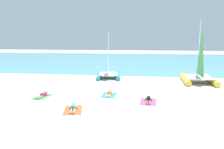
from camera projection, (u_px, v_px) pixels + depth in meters
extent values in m
plane|color=white|center=(118.00, 78.00, 23.86)|extent=(120.00, 120.00, 0.00)
cube|color=#5BB2C1|center=(128.00, 60.00, 44.84)|extent=(120.00, 40.00, 0.05)
cylinder|color=teal|center=(99.00, 76.00, 23.93)|extent=(0.92, 4.06, 0.46)
cylinder|color=teal|center=(118.00, 76.00, 23.88)|extent=(0.92, 4.06, 0.46)
cube|color=silver|center=(109.00, 74.00, 23.67)|extent=(2.40, 2.81, 0.06)
cylinder|color=silver|center=(109.00, 52.00, 23.85)|extent=(0.10, 0.10, 4.80)
pyramid|color=white|center=(108.00, 54.00, 22.93)|extent=(0.30, 2.11, 4.04)
cylinder|color=yellow|center=(185.00, 79.00, 21.69)|extent=(0.84, 4.84, 0.55)
cylinder|color=yellow|center=(211.00, 80.00, 21.21)|extent=(0.84, 4.84, 0.55)
cube|color=silver|center=(198.00, 77.00, 21.18)|extent=(2.70, 3.23, 0.07)
cylinder|color=silver|center=(199.00, 49.00, 21.38)|extent=(0.11, 0.11, 5.73)
pyramid|color=#4CA54C|center=(201.00, 51.00, 20.31)|extent=(0.22, 2.52, 4.81)
cube|color=#4CB266|center=(42.00, 97.00, 16.04)|extent=(1.22, 1.97, 0.01)
cylinder|color=#D83372|center=(44.00, 94.00, 16.21)|extent=(0.34, 0.64, 0.30)
sphere|color=tan|center=(46.00, 93.00, 16.60)|extent=(0.22, 0.22, 0.22)
cylinder|color=tan|center=(38.00, 97.00, 15.61)|extent=(0.19, 0.79, 0.14)
cylinder|color=tan|center=(40.00, 97.00, 15.58)|extent=(0.19, 0.79, 0.14)
cylinder|color=tan|center=(42.00, 94.00, 16.42)|extent=(0.13, 0.46, 0.10)
cylinder|color=tan|center=(47.00, 95.00, 16.33)|extent=(0.13, 0.46, 0.10)
cube|color=#EA5933|center=(73.00, 110.00, 13.02)|extent=(1.51, 2.10, 0.01)
cylinder|color=#3FB28C|center=(73.00, 106.00, 13.19)|extent=(0.43, 0.67, 0.30)
sphere|color=tan|center=(74.00, 104.00, 13.59)|extent=(0.22, 0.22, 0.22)
cylinder|color=tan|center=(71.00, 111.00, 12.56)|extent=(0.31, 0.79, 0.14)
cylinder|color=tan|center=(74.00, 111.00, 12.58)|extent=(0.31, 0.79, 0.14)
cylinder|color=tan|center=(70.00, 107.00, 13.34)|extent=(0.20, 0.46, 0.10)
cylinder|color=tan|center=(77.00, 107.00, 13.38)|extent=(0.20, 0.46, 0.10)
cube|color=#338CD8|center=(109.00, 95.00, 16.50)|extent=(1.14, 1.92, 0.01)
cylinder|color=orange|center=(109.00, 92.00, 16.67)|extent=(0.31, 0.63, 0.30)
sphere|color=#D8AD84|center=(110.00, 91.00, 17.06)|extent=(0.22, 0.22, 0.22)
cylinder|color=#D8AD84|center=(107.00, 96.00, 16.06)|extent=(0.16, 0.78, 0.14)
cylinder|color=#D8AD84|center=(109.00, 96.00, 16.03)|extent=(0.16, 0.78, 0.14)
cylinder|color=#D8AD84|center=(107.00, 93.00, 16.87)|extent=(0.11, 0.45, 0.10)
cylinder|color=#D8AD84|center=(112.00, 93.00, 16.80)|extent=(0.11, 0.45, 0.10)
cube|color=#D84C99|center=(148.00, 102.00, 14.77)|extent=(1.23, 1.97, 0.01)
cylinder|color=black|center=(148.00, 99.00, 14.93)|extent=(0.34, 0.64, 0.30)
sphere|color=#8C6647|center=(149.00, 97.00, 15.33)|extent=(0.22, 0.22, 0.22)
cylinder|color=#8C6647|center=(147.00, 102.00, 14.34)|extent=(0.19, 0.79, 0.14)
cylinder|color=#8C6647|center=(149.00, 102.00, 14.30)|extent=(0.19, 0.79, 0.14)
cylinder|color=#8C6647|center=(145.00, 99.00, 15.14)|extent=(0.13, 0.46, 0.10)
cylinder|color=#8C6647|center=(152.00, 99.00, 15.05)|extent=(0.13, 0.46, 0.10)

